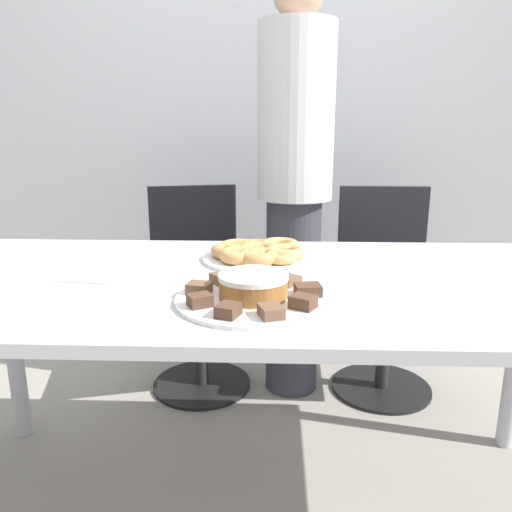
{
  "coord_description": "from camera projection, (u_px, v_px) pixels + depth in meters",
  "views": [
    {
      "loc": [
        0.05,
        -1.28,
        1.15
      ],
      "look_at": [
        -0.0,
        -0.0,
        0.81
      ],
      "focal_mm": 35.0,
      "sensor_mm": 36.0,
      "label": 1
    }
  ],
  "objects": [
    {
      "name": "donut_6",
      "position": [
        232.0,
        251.0,
        1.51
      ],
      "size": [
        0.13,
        0.13,
        0.03
      ],
      "color": "#C68447",
      "rests_on": "plate_donuts"
    },
    {
      "name": "office_chair_left",
      "position": [
        198.0,
        294.0,
        2.23
      ],
      "size": [
        0.53,
        0.53,
        0.89
      ],
      "rotation": [
        0.0,
        0.0,
        0.25
      ],
      "color": "black",
      "rests_on": "ground_plane"
    },
    {
      "name": "lamington_4",
      "position": [
        303.0,
        302.0,
        1.08
      ],
      "size": [
        0.07,
        0.06,
        0.03
      ],
      "rotation": [
        0.0,
        0.0,
        5.75
      ],
      "color": "#513828",
      "rests_on": "plate_cake"
    },
    {
      "name": "donut_7",
      "position": [
        239.0,
        255.0,
        1.45
      ],
      "size": [
        0.12,
        0.12,
        0.04
      ],
      "color": "tan",
      "rests_on": "plate_donuts"
    },
    {
      "name": "donut_8",
      "position": [
        257.0,
        256.0,
        1.44
      ],
      "size": [
        0.12,
        0.12,
        0.04
      ],
      "color": "#D18E4C",
      "rests_on": "plate_donuts"
    },
    {
      "name": "wall_back",
      "position": [
        267.0,
        97.0,
        2.68
      ],
      "size": [
        8.0,
        0.05,
        2.6
      ],
      "color": "#B2B7BC",
      "rests_on": "ground_plane"
    },
    {
      "name": "lamington_7",
      "position": [
        255.0,
        276.0,
        1.28
      ],
      "size": [
        0.04,
        0.05,
        0.02
      ],
      "rotation": [
        0.0,
        0.0,
        7.84
      ],
      "color": "#513828",
      "rests_on": "plate_cake"
    },
    {
      "name": "napkin",
      "position": [
        91.0,
        276.0,
        1.34
      ],
      "size": [
        0.16,
        0.14,
        0.01
      ],
      "color": "white",
      "rests_on": "table"
    },
    {
      "name": "lamington_0",
      "position": [
        199.0,
        288.0,
        1.18
      ],
      "size": [
        0.06,
        0.06,
        0.03
      ],
      "rotation": [
        0.0,
        0.0,
        2.96
      ],
      "color": "brown",
      "rests_on": "plate_cake"
    },
    {
      "name": "donut_4",
      "position": [
        256.0,
        246.0,
        1.57
      ],
      "size": [
        0.11,
        0.11,
        0.03
      ],
      "color": "#C68447",
      "rests_on": "plate_donuts"
    },
    {
      "name": "donut_1",
      "position": [
        281.0,
        257.0,
        1.45
      ],
      "size": [
        0.1,
        0.1,
        0.03
      ],
      "color": "tan",
      "rests_on": "plate_donuts"
    },
    {
      "name": "lamington_5",
      "position": [
        308.0,
        290.0,
        1.17
      ],
      "size": [
        0.07,
        0.06,
        0.03
      ],
      "rotation": [
        0.0,
        0.0,
        6.45
      ],
      "color": "#513828",
      "rests_on": "plate_cake"
    },
    {
      "name": "frosted_cake",
      "position": [
        253.0,
        285.0,
        1.15
      ],
      "size": [
        0.16,
        0.16,
        0.06
      ],
      "color": "#9E662D",
      "rests_on": "plate_cake"
    },
    {
      "name": "plate_donuts",
      "position": [
        258.0,
        258.0,
        1.51
      ],
      "size": [
        0.34,
        0.34,
        0.01
      ],
      "color": "white",
      "rests_on": "table"
    },
    {
      "name": "office_chair_right",
      "position": [
        384.0,
        296.0,
        2.2
      ],
      "size": [
        0.45,
        0.45,
        0.89
      ],
      "rotation": [
        0.0,
        0.0,
        -0.02
      ],
      "color": "black",
      "rests_on": "ground_plane"
    },
    {
      "name": "donut_5",
      "position": [
        239.0,
        247.0,
        1.56
      ],
      "size": [
        0.12,
        0.12,
        0.03
      ],
      "color": "tan",
      "rests_on": "plate_donuts"
    },
    {
      "name": "donut_2",
      "position": [
        287.0,
        252.0,
        1.5
      ],
      "size": [
        0.11,
        0.11,
        0.03
      ],
      "color": "#E5AD66",
      "rests_on": "plate_donuts"
    },
    {
      "name": "lamington_6",
      "position": [
        288.0,
        280.0,
        1.24
      ],
      "size": [
        0.07,
        0.07,
        0.02
      ],
      "rotation": [
        0.0,
        0.0,
        7.15
      ],
      "color": "brown",
      "rests_on": "plate_cake"
    },
    {
      "name": "donut_0",
      "position": [
        258.0,
        251.0,
        1.51
      ],
      "size": [
        0.13,
        0.13,
        0.04
      ],
      "color": "tan",
      "rests_on": "plate_donuts"
    },
    {
      "name": "lamington_2",
      "position": [
        228.0,
        310.0,
        1.03
      ],
      "size": [
        0.06,
        0.06,
        0.03
      ],
      "rotation": [
        0.0,
        0.0,
        4.35
      ],
      "color": "#513828",
      "rests_on": "plate_cake"
    },
    {
      "name": "plate_cake",
      "position": [
        253.0,
        299.0,
        1.15
      ],
      "size": [
        0.36,
        0.36,
        0.01
      ],
      "color": "white",
      "rests_on": "table"
    },
    {
      "name": "person_standing",
      "position": [
        295.0,
        182.0,
        2.04
      ],
      "size": [
        0.31,
        0.31,
        1.73
      ],
      "color": "#383842",
      "rests_on": "ground_plane"
    },
    {
      "name": "lamington_3",
      "position": [
        271.0,
        311.0,
        1.03
      ],
      "size": [
        0.06,
        0.07,
        0.02
      ],
      "rotation": [
        0.0,
        0.0,
        5.05
      ],
      "color": "brown",
      "rests_on": "plate_cake"
    },
    {
      "name": "lamington_1",
      "position": [
        200.0,
        300.0,
        1.09
      ],
      "size": [
        0.06,
        0.06,
        0.03
      ],
      "rotation": [
        0.0,
        0.0,
        3.66
      ],
      "color": "#513828",
      "rests_on": "plate_cake"
    },
    {
      "name": "donut_3",
      "position": [
        280.0,
        246.0,
        1.57
      ],
      "size": [
        0.12,
        0.12,
        0.04
      ],
      "color": "tan",
      "rests_on": "plate_donuts"
    },
    {
      "name": "table",
      "position": [
        256.0,
        305.0,
        1.35
      ],
      "size": [
        1.94,
        0.88,
        0.75
      ],
      "color": "silver",
      "rests_on": "ground_plane"
    },
    {
      "name": "lamington_8",
      "position": [
        222.0,
        278.0,
        1.25
      ],
      "size": [
        0.07,
        0.07,
        0.03
      ],
      "rotation": [
        0.0,
        0.0,
        8.54
      ],
      "color": "brown",
      "rests_on": "plate_cake"
    }
  ]
}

